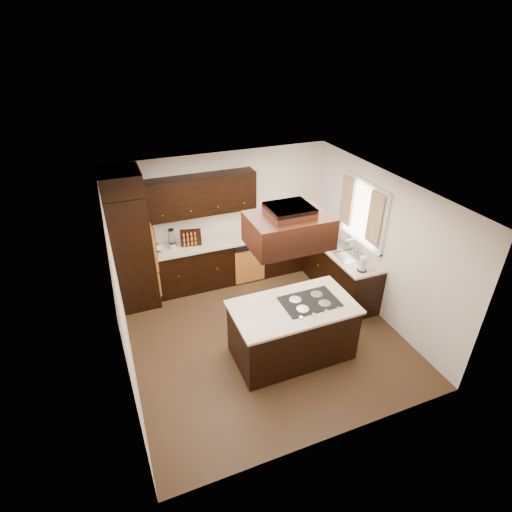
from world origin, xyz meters
name	(u,v)px	position (x,y,z in m)	size (l,w,h in m)	color
floor	(264,334)	(0.00, 0.00, -0.01)	(4.20, 4.20, 0.02)	#533821
ceiling	(265,191)	(0.00, 0.00, 2.51)	(4.20, 4.20, 0.02)	white
wall_back	(223,216)	(0.00, 2.11, 1.25)	(4.20, 0.02, 2.50)	silver
wall_front	(339,367)	(0.00, -2.11, 1.25)	(4.20, 0.02, 2.50)	silver
wall_left	(119,301)	(-2.11, 0.00, 1.25)	(0.02, 4.20, 2.50)	silver
wall_right	(380,245)	(2.11, 0.00, 1.25)	(0.02, 4.20, 2.50)	silver
oven_column	(132,251)	(-1.78, 1.71, 1.06)	(0.65, 0.75, 2.12)	black
wall_oven_face	(152,244)	(-1.43, 1.71, 1.12)	(0.05, 0.62, 0.78)	#CE7533
base_cabinets_back	(231,259)	(0.03, 1.80, 0.44)	(2.93, 0.60, 0.88)	black
base_cabinets_right	(332,264)	(1.80, 0.90, 0.44)	(0.60, 2.40, 0.88)	black
countertop_back	(230,239)	(0.03, 1.79, 0.90)	(2.93, 0.63, 0.04)	beige
countertop_right	(333,243)	(1.79, 0.90, 0.90)	(0.63, 2.40, 0.04)	beige
upper_cabinets	(201,195)	(-0.43, 1.93, 1.81)	(2.00, 0.34, 0.72)	black
dishwasher_front	(250,265)	(0.33, 1.50, 0.40)	(0.60, 0.05, 0.72)	#CE7533
window_frame	(363,212)	(2.07, 0.55, 1.65)	(0.06, 1.32, 1.12)	silver
window_pane	(364,211)	(2.10, 0.55, 1.65)	(0.00, 1.20, 1.00)	white
curtain_left	(375,219)	(2.01, 0.13, 1.70)	(0.02, 0.34, 0.90)	beige
curtain_right	(347,201)	(2.01, 0.97, 1.70)	(0.02, 0.34, 0.90)	beige
sink_rim	(344,251)	(1.80, 0.55, 0.92)	(0.52, 0.84, 0.01)	silver
island	(292,331)	(0.22, -0.58, 0.44)	(1.75, 0.96, 0.88)	black
island_top	(294,307)	(0.22, -0.58, 0.90)	(1.82, 1.02, 0.04)	beige
cooktop	(310,302)	(0.49, -0.58, 0.93)	(0.83, 0.55, 0.01)	black
range_hood	(289,230)	(0.10, -0.55, 2.16)	(1.05, 0.72, 0.42)	black
hood_duct	(290,211)	(0.10, -0.55, 2.44)	(0.55, 0.50, 0.13)	black
blender_base	(173,246)	(-1.06, 1.79, 0.97)	(0.15, 0.15, 0.10)	silver
blender_pitcher	(172,237)	(-1.06, 1.79, 1.15)	(0.13, 0.13, 0.26)	silver
spice_rack	(191,238)	(-0.72, 1.78, 1.08)	(0.37, 0.09, 0.31)	black
mixing_bowl	(162,249)	(-1.26, 1.79, 0.95)	(0.22, 0.22, 0.06)	silver
soap_bottle	(325,231)	(1.76, 1.20, 1.03)	(0.10, 0.10, 0.22)	silver
paper_towel	(363,264)	(1.70, -0.13, 1.05)	(0.12, 0.12, 0.26)	silver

